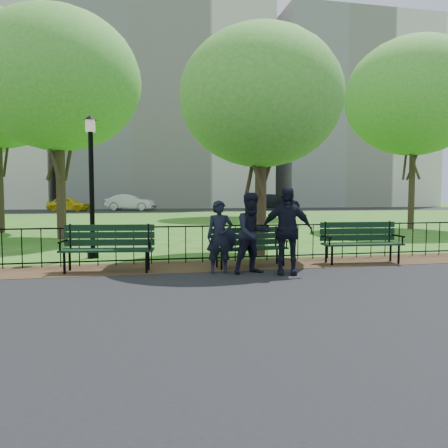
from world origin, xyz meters
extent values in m
plane|color=#295B18|center=(0.00, 0.00, 0.00)|extent=(120.00, 120.00, 0.00)
cube|color=black|center=(0.00, -3.40, 0.01)|extent=(60.00, 9.20, 0.01)
cube|color=#3A2417|center=(0.00, 1.50, 0.01)|extent=(60.00, 1.60, 0.01)
cube|color=black|center=(0.00, 35.00, 0.01)|extent=(70.00, 9.00, 0.01)
cylinder|color=black|center=(0.00, 2.00, 0.88)|extent=(24.00, 0.04, 0.04)
cylinder|color=black|center=(0.00, 2.00, 0.12)|extent=(24.00, 0.04, 0.04)
cylinder|color=black|center=(0.00, 2.00, 0.45)|extent=(0.02, 0.02, 0.90)
cube|color=beige|center=(2.00, 48.00, 15.00)|extent=(24.00, 15.00, 30.00)
cube|color=silver|center=(26.00, 48.00, 12.00)|extent=(20.00, 15.00, 24.00)
cube|color=black|center=(0.35, 1.17, 0.42)|extent=(1.73, 0.64, 0.04)
cube|color=black|center=(0.33, 1.41, 0.75)|extent=(1.68, 0.23, 0.42)
cylinder|color=black|center=(-0.36, 0.92, 0.21)|extent=(0.05, 0.05, 0.42)
cylinder|color=black|center=(1.10, 1.09, 0.21)|extent=(0.05, 0.05, 0.42)
cylinder|color=black|center=(-0.39, 1.25, 0.21)|extent=(0.05, 0.05, 0.42)
cylinder|color=black|center=(1.06, 1.42, 0.21)|extent=(0.05, 0.05, 0.42)
cylinder|color=black|center=(-0.44, 1.08, 0.59)|extent=(0.10, 0.53, 0.04)
cylinder|color=black|center=(1.15, 1.26, 0.59)|extent=(0.10, 0.53, 0.04)
ellipsoid|color=black|center=(-0.21, 1.01, 0.66)|extent=(0.43, 0.33, 0.44)
cube|color=black|center=(-2.74, 1.14, 0.48)|extent=(1.96, 0.77, 0.04)
cube|color=black|center=(-2.70, 1.41, 0.84)|extent=(1.89, 0.30, 0.48)
cylinder|color=black|center=(-3.58, 1.07, 0.24)|extent=(0.05, 0.05, 0.48)
cylinder|color=black|center=(-1.95, 0.84, 0.24)|extent=(0.05, 0.05, 0.48)
cylinder|color=black|center=(-3.53, 1.44, 0.24)|extent=(0.05, 0.05, 0.48)
cylinder|color=black|center=(-1.89, 1.22, 0.24)|extent=(0.05, 0.05, 0.48)
cylinder|color=black|center=(-3.63, 1.27, 0.67)|extent=(0.12, 0.59, 0.04)
cylinder|color=black|center=(-1.85, 1.02, 0.67)|extent=(0.12, 0.59, 0.04)
cube|color=black|center=(3.06, 1.12, 0.47)|extent=(1.90, 0.63, 0.04)
cube|color=black|center=(3.07, 1.39, 0.83)|extent=(1.87, 0.17, 0.47)
cylinder|color=black|center=(2.23, 0.99, 0.23)|extent=(0.05, 0.05, 0.47)
cylinder|color=black|center=(3.85, 0.87, 0.23)|extent=(0.05, 0.05, 0.47)
cylinder|color=black|center=(2.26, 1.36, 0.23)|extent=(0.05, 0.05, 0.47)
cylinder|color=black|center=(3.88, 1.24, 0.23)|extent=(0.05, 0.05, 0.47)
cylinder|color=black|center=(2.17, 1.18, 0.66)|extent=(0.08, 0.58, 0.04)
cylinder|color=black|center=(3.94, 1.05, 0.66)|extent=(0.08, 0.58, 0.04)
cylinder|color=black|center=(-3.23, 3.37, 0.08)|extent=(0.28, 0.28, 0.16)
cylinder|color=black|center=(-3.23, 3.37, 1.63)|extent=(0.12, 0.12, 3.25)
cube|color=beige|center=(-3.23, 3.37, 3.35)|extent=(0.22, 0.22, 0.30)
cone|color=black|center=(-3.23, 3.37, 3.55)|extent=(0.33, 0.33, 0.12)
cylinder|color=#2D2116|center=(-4.78, 8.57, 1.74)|extent=(0.33, 0.33, 3.48)
ellipsoid|color=#468F2B|center=(-4.78, 8.57, 5.69)|extent=(5.87, 5.87, 4.99)
cylinder|color=#2D2116|center=(1.15, 3.12, 1.29)|extent=(0.29, 0.29, 2.57)
ellipsoid|color=#468F2B|center=(1.15, 3.12, 4.20)|extent=(4.33, 4.33, 3.68)
cylinder|color=#2D2116|center=(10.53, 10.04, 1.87)|extent=(0.29, 0.29, 3.74)
ellipsoid|color=#468F2B|center=(10.53, 10.04, 6.10)|extent=(6.30, 6.30, 5.35)
cylinder|color=#2D2116|center=(-7.71, 11.74, 1.94)|extent=(0.31, 0.31, 3.88)
cylinder|color=#2D2116|center=(6.78, 21.32, 2.43)|extent=(0.34, 0.34, 4.86)
ellipsoid|color=#468F2B|center=(6.78, 21.32, 7.93)|extent=(8.19, 8.19, 6.96)
imported|color=black|center=(-0.46, 0.58, 0.76)|extent=(0.57, 0.40, 1.50)
imported|color=black|center=(0.19, 0.39, 0.84)|extent=(0.88, 0.58, 1.66)
imported|color=black|center=(0.84, 0.18, 0.90)|extent=(1.12, 0.71, 1.78)
imported|color=gold|center=(-8.16, 34.56, 0.68)|extent=(4.22, 2.86, 1.33)
imported|color=#ABAEB3|center=(-2.50, 35.28, 0.79)|extent=(5.01, 3.10, 1.56)
imported|color=black|center=(12.05, 35.25, 0.80)|extent=(5.88, 4.29, 1.58)
camera|label=1|loc=(-2.18, -8.18, 1.65)|focal=35.00mm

